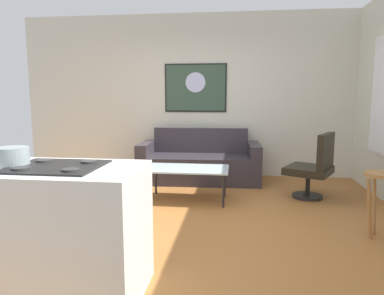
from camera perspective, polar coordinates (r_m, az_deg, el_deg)
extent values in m
cube|color=#9A602E|center=(4.09, -2.06, -11.85)|extent=(6.40, 6.40, 0.04)
cube|color=beige|center=(6.25, 1.44, 8.39)|extent=(6.40, 0.05, 2.80)
cube|color=#302A30|center=(5.79, 1.19, -3.39)|extent=(1.62, 0.88, 0.43)
cube|color=#302A30|center=(6.05, 1.43, 1.23)|extent=(1.60, 0.21, 0.42)
cube|color=#302A30|center=(5.90, -7.44, -2.25)|extent=(0.21, 0.83, 0.63)
cube|color=#302A30|center=(5.78, 10.01, -2.53)|extent=(0.21, 0.83, 0.63)
cube|color=silver|center=(4.70, -0.76, -3.44)|extent=(1.10, 0.63, 0.02)
cylinder|color=#232326|center=(4.59, -7.36, -6.63)|extent=(0.03, 0.03, 0.42)
cylinder|color=#232326|center=(4.46, 5.12, -7.06)|extent=(0.03, 0.03, 0.42)
cylinder|color=#232326|center=(5.09, -5.88, -5.13)|extent=(0.03, 0.03, 0.42)
cylinder|color=#232326|center=(4.97, 5.34, -5.46)|extent=(0.03, 0.03, 0.42)
cylinder|color=black|center=(5.17, 18.16, -7.48)|extent=(0.41, 0.41, 0.04)
cylinder|color=black|center=(5.12, 18.26, -5.35)|extent=(0.06, 0.06, 0.36)
cube|color=black|center=(5.09, 18.35, -3.51)|extent=(0.76, 0.77, 0.10)
cube|color=black|center=(4.99, 20.86, -0.54)|extent=(0.34, 0.55, 0.47)
cylinder|color=#986636|center=(3.88, 28.41, -3.87)|extent=(0.31, 0.31, 0.03)
cylinder|color=#986636|center=(4.07, 27.41, -8.02)|extent=(0.04, 0.13, 0.62)
cylinder|color=#986636|center=(3.85, 26.82, -8.87)|extent=(0.13, 0.10, 0.62)
cube|color=silver|center=(2.83, -26.53, -11.82)|extent=(1.80, 0.71, 0.91)
cube|color=black|center=(2.55, -21.13, -2.89)|extent=(0.60, 0.52, 0.01)
cylinder|color=#2D2D2D|center=(2.52, -26.06, -3.04)|extent=(0.11, 0.11, 0.01)
cylinder|color=#2D2D2D|center=(2.35, -19.08, -3.41)|extent=(0.11, 0.11, 0.01)
cylinder|color=#2D2D2D|center=(2.75, -22.90, -1.95)|extent=(0.11, 0.11, 0.01)
cylinder|color=#2D2D2D|center=(2.60, -16.38, -2.20)|extent=(0.11, 0.11, 0.01)
cylinder|color=#8A989C|center=(2.73, -27.00, -2.51)|extent=(0.12, 0.12, 0.01)
cylinder|color=#8A989C|center=(2.72, -27.08, -1.31)|extent=(0.22, 0.22, 0.13)
cube|color=black|center=(6.22, 0.58, 9.63)|extent=(1.08, 0.01, 0.83)
cube|color=#344C3B|center=(6.22, 0.57, 9.64)|extent=(1.03, 0.02, 0.78)
cylinder|color=silver|center=(6.20, 0.56, 10.51)|extent=(0.35, 0.01, 0.35)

